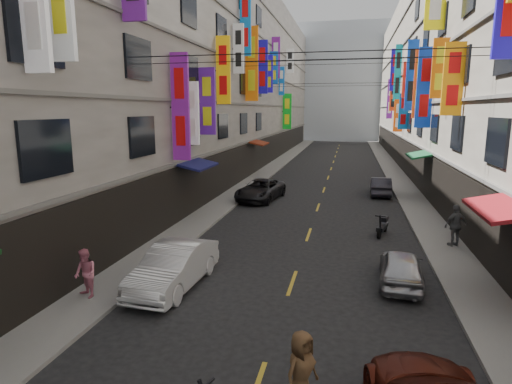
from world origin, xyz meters
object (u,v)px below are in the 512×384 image
at_px(pedestrian_rfar, 456,225).
at_px(pedestrian_lfar, 85,273).
at_px(car_left_mid, 174,266).
at_px(car_left_far, 261,190).
at_px(car_right_far, 381,186).
at_px(scooter_far_right, 383,226).
at_px(pedestrian_crossing, 301,371).
at_px(car_right_mid, 401,267).

bearing_deg(pedestrian_rfar, pedestrian_lfar, 5.17).
distance_m(car_left_mid, car_left_far, 14.62).
bearing_deg(car_right_far, pedestrian_rfar, 102.73).
bearing_deg(scooter_far_right, pedestrian_rfar, 169.29).
bearing_deg(car_left_far, pedestrian_crossing, -67.55).
relative_size(scooter_far_right, pedestrian_lfar, 1.13).
bearing_deg(pedestrian_lfar, car_right_far, 92.77).
relative_size(car_right_far, pedestrian_rfar, 2.11).
bearing_deg(car_left_mid, car_left_far, 93.62).
relative_size(car_left_mid, pedestrian_rfar, 2.44).
height_order(car_right_mid, car_right_far, car_right_far).
bearing_deg(car_left_far, car_right_mid, -50.71).
relative_size(car_left_mid, pedestrian_lfar, 2.87).
height_order(pedestrian_rfar, pedestrian_crossing, pedestrian_rfar).
relative_size(car_left_mid, car_right_mid, 1.26).
xyz_separation_m(car_left_mid, car_left_far, (-0.07, 14.62, -0.06)).
distance_m(scooter_far_right, car_left_mid, 10.78).
distance_m(car_left_mid, pedestrian_crossing, 7.04).
relative_size(scooter_far_right, car_left_mid, 0.39).
distance_m(car_left_far, car_right_mid, 14.78).
relative_size(scooter_far_right, car_left_far, 0.36).
height_order(scooter_far_right, pedestrian_rfar, pedestrian_rfar).
distance_m(scooter_far_right, pedestrian_crossing, 13.24).
xyz_separation_m(car_left_far, pedestrian_crossing, (4.93, -19.71, 0.15)).
xyz_separation_m(car_left_mid, car_right_far, (7.86, 18.04, -0.10)).
height_order(car_left_far, pedestrian_rfar, pedestrian_rfar).
distance_m(car_right_far, pedestrian_rfar, 11.82).
bearing_deg(pedestrian_lfar, car_left_mid, 64.49).
xyz_separation_m(pedestrian_lfar, pedestrian_crossing, (7.15, -3.53, -0.07)).
distance_m(car_left_mid, car_right_far, 19.68).
bearing_deg(pedestrian_lfar, car_right_mid, 49.77).
height_order(scooter_far_right, car_right_far, car_right_far).
height_order(car_left_far, pedestrian_crossing, pedestrian_crossing).
xyz_separation_m(scooter_far_right, car_left_far, (-7.39, 6.71, 0.24)).
bearing_deg(pedestrian_rfar, scooter_far_right, -54.09).
bearing_deg(car_right_mid, scooter_far_right, -83.92).
xyz_separation_m(car_left_mid, pedestrian_lfar, (-2.29, -1.56, 0.16)).
relative_size(car_left_mid, car_left_far, 0.91).
bearing_deg(car_left_mid, scooter_far_right, 50.58).
bearing_deg(car_right_far, car_left_far, 24.51).
distance_m(car_right_mid, pedestrian_lfar, 10.42).
distance_m(scooter_far_right, pedestrian_lfar, 13.50).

